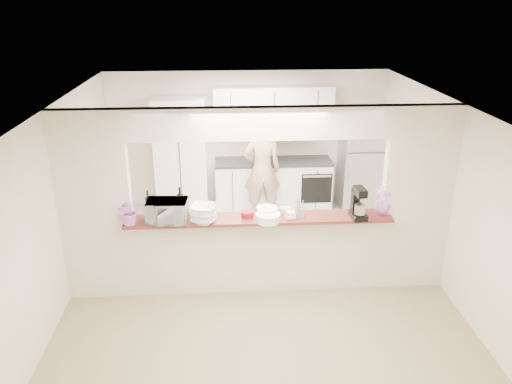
{
  "coord_description": "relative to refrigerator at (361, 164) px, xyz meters",
  "views": [
    {
      "loc": [
        -0.41,
        -5.82,
        3.74
      ],
      "look_at": [
        -0.02,
        0.3,
        1.3
      ],
      "focal_mm": 35.0,
      "sensor_mm": 36.0,
      "label": 1
    }
  ],
  "objects": [
    {
      "name": "plate_stack_a",
      "position": [
        -1.95,
        -2.69,
        0.3
      ],
      "size": [
        0.27,
        0.27,
        0.13
      ],
      "color": "white",
      "rests_on": "bar_counter"
    },
    {
      "name": "red_bowl",
      "position": [
        -2.2,
        -2.68,
        0.28
      ],
      "size": [
        0.16,
        0.16,
        0.08
      ],
      "primitive_type": "cylinder",
      "color": "maroon",
      "rests_on": "bar_counter"
    },
    {
      "name": "plate_stack_b",
      "position": [
        -1.95,
        -2.84,
        0.29
      ],
      "size": [
        0.31,
        0.31,
        0.11
      ],
      "color": "white",
      "rests_on": "bar_counter"
    },
    {
      "name": "toaster_oven",
      "position": [
        -3.2,
        -2.75,
        0.38
      ],
      "size": [
        0.52,
        0.37,
        0.28
      ],
      "primitive_type": "imported",
      "rotation": [
        0.0,
        0.0,
        -0.05
      ],
      "color": "#B6B7BC",
      "rests_on": "bar_counter"
    },
    {
      "name": "bar_counter",
      "position": [
        -2.05,
        -2.65,
        -0.27
      ],
      "size": [
        3.4,
        0.38,
        1.09
      ],
      "color": "beige",
      "rests_on": "floor"
    },
    {
      "name": "flower_left",
      "position": [
        -3.65,
        -2.8,
        0.41
      ],
      "size": [
        0.38,
        0.36,
        0.35
      ],
      "primitive_type": "imported",
      "rotation": [
        0.0,
        0.0,
        0.34
      ],
      "color": "#CA6BC0",
      "rests_on": "bar_counter"
    },
    {
      "name": "kitchen_cabinets",
      "position": [
        -2.24,
        0.07,
        0.12
      ],
      "size": [
        3.15,
        0.62,
        2.25
      ],
      "color": "white",
      "rests_on": "floor"
    },
    {
      "name": "utensil_caddy",
      "position": [
        -1.6,
        -2.74,
        0.34
      ],
      "size": [
        0.28,
        0.19,
        0.25
      ],
      "color": "silver",
      "rests_on": "bar_counter"
    },
    {
      "name": "refrigerator",
      "position": [
        0.0,
        0.0,
        0.0
      ],
      "size": [
        0.75,
        0.7,
        1.7
      ],
      "primitive_type": "cube",
      "color": "#B1B1B7",
      "rests_on": "floor"
    },
    {
      "name": "person",
      "position": [
        -1.84,
        -0.35,
        0.05
      ],
      "size": [
        0.68,
        0.47,
        1.8
      ],
      "primitive_type": "imported",
      "rotation": [
        0.0,
        0.0,
        3.2
      ],
      "color": "tan",
      "rests_on": "floor"
    },
    {
      "name": "stand_mixer",
      "position": [
        -0.8,
        -2.79,
        0.42
      ],
      "size": [
        0.2,
        0.3,
        0.41
      ],
      "color": "black",
      "rests_on": "bar_counter"
    },
    {
      "name": "serving_bowls",
      "position": [
        -2.75,
        -2.82,
        0.35
      ],
      "size": [
        0.38,
        0.38,
        0.23
      ],
      "primitive_type": "imported",
      "rotation": [
        0.0,
        0.0,
        -0.25
      ],
      "color": "white",
      "rests_on": "bar_counter"
    },
    {
      "name": "wine_bottle_b",
      "position": [
        -3.05,
        -2.58,
        0.39
      ],
      "size": [
        0.08,
        0.08,
        0.39
      ],
      "color": "black",
      "rests_on": "bar_counter"
    },
    {
      "name": "tile_overlay",
      "position": [
        -2.05,
        -1.1,
        -0.84
      ],
      "size": [
        5.0,
        2.9,
        0.01
      ],
      "primitive_type": "cube",
      "color": "beige",
      "rests_on": "floor"
    },
    {
      "name": "wine_bottle_a",
      "position": [
        -3.45,
        -2.61,
        0.38
      ],
      "size": [
        0.07,
        0.07,
        0.36
      ],
      "color": "black",
      "rests_on": "bar_counter"
    },
    {
      "name": "flower_right",
      "position": [
        -0.45,
        -2.68,
        0.43
      ],
      "size": [
        0.27,
        0.27,
        0.37
      ],
      "primitive_type": "imported",
      "rotation": [
        0.0,
        0.0,
        -0.36
      ],
      "color": "#CD74D8",
      "rests_on": "bar_counter"
    },
    {
      "name": "tan_bowl",
      "position": [
        -1.7,
        -2.57,
        0.27
      ],
      "size": [
        0.14,
        0.14,
        0.07
      ],
      "primitive_type": "cylinder",
      "color": "tan",
      "rests_on": "bar_counter"
    },
    {
      "name": "partition",
      "position": [
        -2.05,
        -2.65,
        0.63
      ],
      "size": [
        5.0,
        0.15,
        2.5
      ],
      "color": "beige",
      "rests_on": "floor"
    },
    {
      "name": "floor",
      "position": [
        -2.05,
        -2.65,
        -0.85
      ],
      "size": [
        6.0,
        6.0,
        0.0
      ],
      "primitive_type": "plane",
      "color": "tan",
      "rests_on": "ground"
    }
  ]
}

